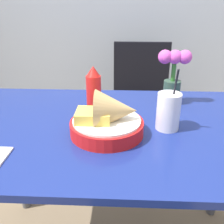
% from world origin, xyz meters
% --- Properties ---
extents(dining_table, '(1.27, 0.79, 0.77)m').
position_xyz_m(dining_table, '(0.00, 0.00, 0.66)').
color(dining_table, navy).
rests_on(dining_table, ground_plane).
extents(chair_far_window, '(0.40, 0.40, 0.93)m').
position_xyz_m(chair_far_window, '(0.15, 0.86, 0.55)').
color(chair_far_window, black).
rests_on(chair_far_window, ground_plane).
extents(food_basket, '(0.26, 0.26, 0.16)m').
position_xyz_m(food_basket, '(-0.02, -0.08, 0.82)').
color(food_basket, red).
rests_on(food_basket, dining_table).
extents(ketchup_bottle, '(0.06, 0.06, 0.19)m').
position_xyz_m(ketchup_bottle, '(-0.10, 0.13, 0.86)').
color(ketchup_bottle, red).
rests_on(ketchup_bottle, dining_table).
extents(drink_cup, '(0.08, 0.08, 0.23)m').
position_xyz_m(drink_cup, '(0.19, -0.02, 0.83)').
color(drink_cup, silver).
rests_on(drink_cup, dining_table).
extents(flower_vase, '(0.14, 0.07, 0.24)m').
position_xyz_m(flower_vase, '(0.24, 0.23, 0.90)').
color(flower_vase, '#2D4738').
rests_on(flower_vase, dining_table).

